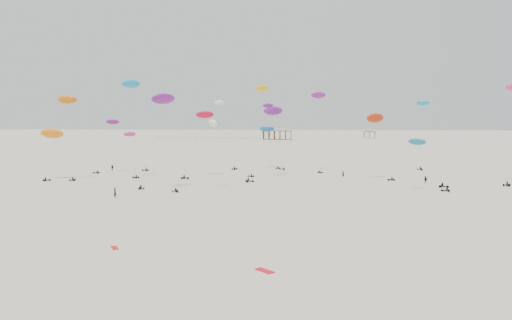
# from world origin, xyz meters

# --- Properties ---
(ground_plane) EXTENTS (900.00, 900.00, 0.00)m
(ground_plane) POSITION_xyz_m (0.00, 200.00, 0.00)
(ground_plane) COLOR beige
(pavilion_main) EXTENTS (21.00, 13.00, 9.80)m
(pavilion_main) POSITION_xyz_m (-10.00, 350.00, 4.22)
(pavilion_main) COLOR brown
(pavilion_main) RESTS_ON ground
(pavilion_small) EXTENTS (9.00, 7.00, 8.00)m
(pavilion_small) POSITION_xyz_m (60.00, 380.00, 3.49)
(pavilion_small) COLOR brown
(pavilion_small) RESTS_ON ground
(pier_fence) EXTENTS (80.20, 0.20, 1.50)m
(pier_fence) POSITION_xyz_m (-62.00, 350.00, 0.77)
(pier_fence) COLOR black
(pier_fence) RESTS_ON ground
(rig_0) EXTENTS (7.14, 4.78, 13.34)m
(rig_0) POSITION_xyz_m (-1.17, 140.65, 10.32)
(rig_0) COLOR black
(rig_0) RESTS_ON ground
(rig_1) EXTENTS (8.86, 10.47, 21.78)m
(rig_1) POSITION_xyz_m (-14.36, 139.79, 11.54)
(rig_1) COLOR black
(rig_1) RESTS_ON ground
(rig_2) EXTENTS (9.30, 7.08, 12.32)m
(rig_2) POSITION_xyz_m (-40.89, 132.38, 7.19)
(rig_2) COLOR black
(rig_2) RESTS_ON ground
(rig_3) EXTENTS (3.35, 11.14, 10.91)m
(rig_3) POSITION_xyz_m (44.45, 143.14, 4.12)
(rig_3) COLOR black
(rig_3) RESTS_ON ground
(rig_4) EXTENTS (10.00, 6.03, 25.79)m
(rig_4) POSITION_xyz_m (-2.23, 138.49, 21.77)
(rig_4) COLOR black
(rig_4) RESTS_ON ground
(rig_5) EXTENTS (5.82, 8.76, 23.88)m
(rig_5) POSITION_xyz_m (57.79, 109.14, 15.42)
(rig_5) COLOR black
(rig_5) RESTS_ON ground
(rig_6) EXTENTS (5.09, 10.42, 23.54)m
(rig_6) POSITION_xyz_m (13.84, 134.95, 19.48)
(rig_6) COLOR black
(rig_6) RESTS_ON ground
(rig_7) EXTENTS (5.37, 13.05, 21.09)m
(rig_7) POSITION_xyz_m (39.76, 106.59, 9.43)
(rig_7) COLOR black
(rig_7) RESTS_ON ground
(rig_8) EXTENTS (9.01, 6.65, 21.25)m
(rig_8) POSITION_xyz_m (-21.32, 93.62, 17.96)
(rig_8) COLOR black
(rig_8) RESTS_ON ground
(rig_9) EXTENTS (9.01, 4.60, 11.70)m
(rig_9) POSITION_xyz_m (35.53, 96.40, 7.74)
(rig_9) COLOR black
(rig_9) RESTS_ON ground
(rig_10) EXTENTS (5.09, 5.12, 25.67)m
(rig_10) POSITION_xyz_m (-34.84, 113.10, 21.31)
(rig_10) COLOR black
(rig_10) RESTS_ON ground
(rig_11) EXTENTS (6.50, 12.35, 20.68)m
(rig_11) POSITION_xyz_m (-1.79, 110.99, 8.64)
(rig_11) COLOR black
(rig_11) RESTS_ON ground
(rig_12) EXTENTS (6.49, 5.58, 15.42)m
(rig_12) POSITION_xyz_m (-45.69, 124.15, 10.95)
(rig_12) COLOR black
(rig_12) RESTS_ON ground
(rig_13) EXTENTS (7.67, 6.44, 16.91)m
(rig_13) POSITION_xyz_m (28.04, 115.94, 14.00)
(rig_13) COLOR black
(rig_13) RESTS_ON ground
(rig_14) EXTENTS (7.64, 10.11, 17.98)m
(rig_14) POSITION_xyz_m (-17.51, 116.88, 13.06)
(rig_14) COLOR black
(rig_14) RESTS_ON ground
(rig_15) EXTENTS (10.70, 5.61, 13.79)m
(rig_15) POSITION_xyz_m (-53.30, 107.39, 10.80)
(rig_15) COLOR black
(rig_15) RESTS_ON ground
(rig_16) EXTENTS (8.26, 4.81, 21.32)m
(rig_16) POSITION_xyz_m (-49.68, 106.19, 17.09)
(rig_16) COLOR black
(rig_16) RESTS_ON ground
(rig_17) EXTENTS (9.48, 6.81, 18.90)m
(rig_17) POSITION_xyz_m (0.91, 120.49, 15.90)
(rig_17) COLOR black
(rig_17) RESTS_ON ground
(rig_18) EXTENTS (9.33, 9.53, 16.22)m
(rig_18) POSITION_xyz_m (-11.92, 93.48, 10.91)
(rig_18) COLOR black
(rig_18) RESTS_ON ground
(spectator_0) EXTENTS (0.99, 0.98, 2.27)m
(spectator_0) POSITION_xyz_m (-26.99, 80.51, 0.00)
(spectator_0) COLOR black
(spectator_0) RESTS_ON ground
(spectator_1) EXTENTS (1.19, 0.99, 2.10)m
(spectator_1) POSITION_xyz_m (38.68, 108.36, 0.00)
(spectator_1) COLOR black
(spectator_1) RESTS_ON ground
(spectator_2) EXTENTS (1.40, 0.91, 2.20)m
(spectator_2) POSITION_xyz_m (-46.40, 128.04, 0.00)
(spectator_2) COLOR black
(spectator_2) RESTS_ON ground
(spectator_3) EXTENTS (0.88, 0.86, 2.01)m
(spectator_3) POSITION_xyz_m (20.02, 119.11, 0.00)
(spectator_3) COLOR black
(spectator_3) RESTS_ON ground
(grounded_kite_a) EXTENTS (2.21, 2.17, 0.08)m
(grounded_kite_a) POSITION_xyz_m (5.89, 36.54, 0.00)
(grounded_kite_a) COLOR red
(grounded_kite_a) RESTS_ON ground
(grounded_kite_b) EXTENTS (1.54, 1.90, 0.07)m
(grounded_kite_b) POSITION_xyz_m (-12.72, 43.76, 0.00)
(grounded_kite_b) COLOR red
(grounded_kite_b) RESTS_ON ground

